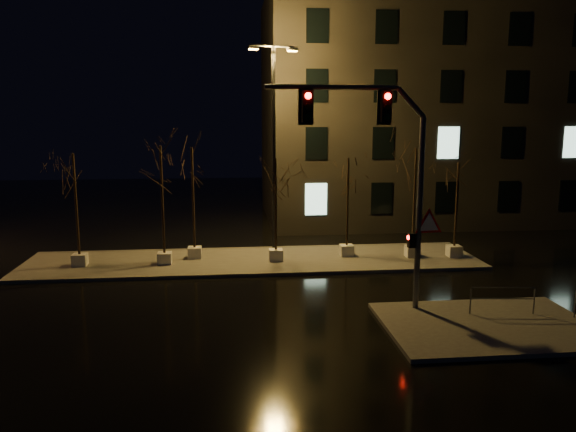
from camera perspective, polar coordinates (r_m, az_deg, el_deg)
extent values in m
plane|color=black|center=(21.90, -2.81, -8.70)|extent=(90.00, 90.00, 0.00)
cube|color=#4B4843|center=(27.63, -3.51, -4.56)|extent=(22.00, 5.00, 0.15)
cube|color=#4B4843|center=(20.46, 19.63, -10.44)|extent=(7.00, 5.00, 0.15)
cube|color=black|center=(41.56, 15.59, 10.32)|extent=(25.00, 12.00, 15.00)
cube|color=beige|center=(28.14, -20.39, -4.18)|extent=(0.65, 0.65, 0.55)
cylinder|color=black|center=(27.65, -20.72, 1.10)|extent=(0.11, 0.11, 4.69)
cube|color=beige|center=(27.31, -12.42, -4.20)|extent=(0.65, 0.65, 0.55)
cylinder|color=black|center=(26.77, -12.64, 1.60)|extent=(0.11, 0.11, 5.03)
cube|color=beige|center=(28.14, -9.46, -3.68)|extent=(0.65, 0.65, 0.55)
cylinder|color=black|center=(27.63, -9.62, 1.82)|extent=(0.11, 0.11, 4.90)
cube|color=beige|center=(27.30, -1.23, -3.97)|extent=(0.65, 0.65, 0.55)
cylinder|color=black|center=(26.81, -1.25, 1.17)|extent=(0.11, 0.11, 4.40)
cube|color=beige|center=(28.36, 5.98, -3.49)|extent=(0.65, 0.65, 0.55)
cylinder|color=black|center=(27.89, 6.07, 1.41)|extent=(0.11, 0.11, 4.35)
cube|color=beige|center=(28.70, 12.51, -3.51)|extent=(0.65, 0.65, 0.55)
cylinder|color=black|center=(28.20, 12.71, 1.83)|extent=(0.11, 0.11, 4.85)
cube|color=beige|center=(29.28, 16.51, -3.42)|extent=(0.65, 0.65, 0.55)
cylinder|color=black|center=(28.84, 16.74, 1.12)|extent=(0.11, 0.11, 4.15)
cylinder|color=#54565B|center=(20.48, 13.18, 0.10)|extent=(0.21, 0.21, 6.88)
cylinder|color=#54565B|center=(19.05, 4.57, 12.91)|extent=(4.58, 0.63, 0.16)
cube|color=black|center=(19.64, 9.92, 10.87)|extent=(0.37, 0.29, 1.03)
cube|color=black|center=(18.80, 1.95, 11.05)|extent=(0.37, 0.29, 1.03)
cube|color=black|center=(20.55, 12.44, -2.45)|extent=(0.27, 0.23, 0.52)
cone|color=red|center=(20.63, 14.08, -0.83)|extent=(1.19, 0.16, 1.19)
sphere|color=#FF0C07|center=(20.20, 13.66, 11.69)|extent=(0.21, 0.21, 0.21)
cylinder|color=black|center=(28.84, -1.47, 6.63)|extent=(0.21, 0.21, 10.34)
cylinder|color=black|center=(28.99, -1.52, 16.88)|extent=(2.21, 0.73, 0.10)
cube|color=#F29F30|center=(28.63, -3.54, 16.64)|extent=(0.58, 0.42, 0.21)
cube|color=#F29F30|center=(29.35, 0.45, 16.49)|extent=(0.58, 0.42, 0.21)
cylinder|color=#54565B|center=(21.07, 18.05, -8.23)|extent=(0.05, 0.05, 0.91)
cylinder|color=#54565B|center=(21.83, 23.72, -7.95)|extent=(0.05, 0.05, 0.91)
cylinder|color=#54565B|center=(21.28, 21.02, -6.79)|extent=(2.22, 0.30, 0.04)
cylinder|color=#54565B|center=(21.39, 20.95, -7.84)|extent=(2.22, 0.30, 0.04)
cylinder|color=#54565B|center=(22.06, 27.16, -8.01)|extent=(0.05, 0.05, 0.94)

